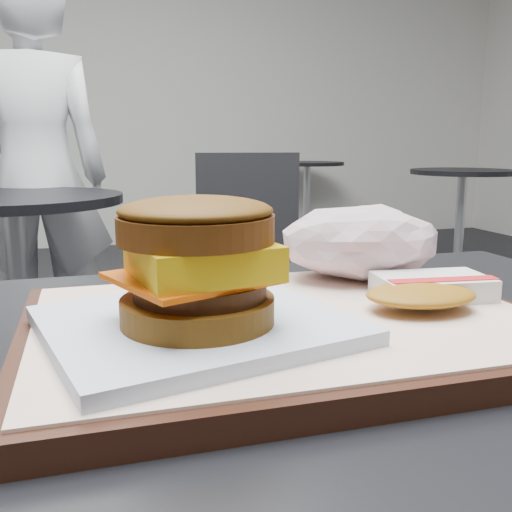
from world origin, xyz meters
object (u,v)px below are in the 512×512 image
object	(u,v)px
crumpled_wrapper	(360,241)
serving_tray	(286,327)
neighbor_chair	(218,249)
patron	(36,178)
breakfast_sandwich	(197,278)
hash_brown	(427,290)
neighbor_table	(17,255)

from	to	relation	value
crumpled_wrapper	serving_tray	bearing A→B (deg)	-138.30
neighbor_chair	patron	xyz separation A→B (m)	(-0.67, 0.27, 0.27)
breakfast_sandwich	patron	size ratio (longest dim) A/B	0.14
breakfast_sandwich	hash_brown	size ratio (longest dim) A/B	1.82
breakfast_sandwich	neighbor_chair	distance (m)	1.85
hash_brown	patron	bearing A→B (deg)	102.44
serving_tray	crumpled_wrapper	xyz separation A→B (m)	(0.11, 0.10, 0.04)
neighbor_table	breakfast_sandwich	bearing A→B (deg)	-79.69
crumpled_wrapper	neighbor_chair	world-z (taller)	neighbor_chair
serving_tray	crumpled_wrapper	size ratio (longest dim) A/B	2.49
crumpled_wrapper	neighbor_chair	xyz separation A→B (m)	(0.23, 1.65, -0.31)
serving_tray	hash_brown	world-z (taller)	hash_brown
serving_tray	crumpled_wrapper	world-z (taller)	crumpled_wrapper
neighbor_chair	hash_brown	bearing A→B (deg)	-97.17
breakfast_sandwich	neighbor_table	bearing A→B (deg)	100.31
serving_tray	neighbor_chair	bearing A→B (deg)	79.05
hash_brown	neighbor_chair	distance (m)	1.78
neighbor_table	neighbor_chair	world-z (taller)	neighbor_chair
crumpled_wrapper	neighbor_chair	size ratio (longest dim) A/B	0.17
hash_brown	neighbor_chair	xyz separation A→B (m)	(0.22, 1.75, -0.29)
neighbor_table	patron	size ratio (longest dim) A/B	0.48
crumpled_wrapper	neighbor_table	distance (m)	1.61
neighbor_chair	patron	size ratio (longest dim) A/B	0.56
serving_tray	patron	size ratio (longest dim) A/B	0.24
crumpled_wrapper	breakfast_sandwich	bearing A→B (deg)	-145.10
hash_brown	serving_tray	bearing A→B (deg)	178.38
breakfast_sandwich	neighbor_table	world-z (taller)	breakfast_sandwich
neighbor_table	neighbor_chair	size ratio (longest dim) A/B	0.85
neighbor_chair	patron	distance (m)	0.77
serving_tray	hash_brown	size ratio (longest dim) A/B	3.10
hash_brown	crumpled_wrapper	world-z (taller)	crumpled_wrapper
hash_brown	neighbor_chair	bearing A→B (deg)	82.83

